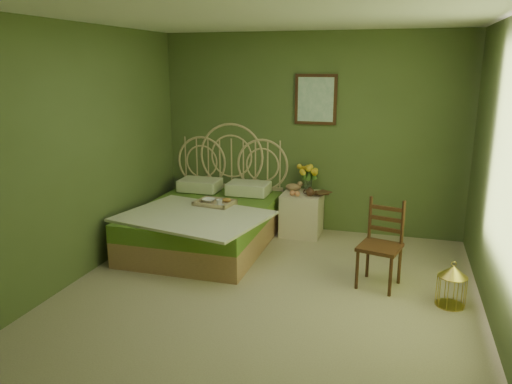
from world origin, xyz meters
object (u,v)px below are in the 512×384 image
(bed, at_px, (207,220))
(nightstand, at_px, (303,208))
(chair, at_px, (381,238))
(birdcage, at_px, (452,286))

(bed, bearing_deg, nightstand, 33.24)
(bed, height_order, nightstand, bed)
(nightstand, relative_size, chair, 1.12)
(birdcage, bearing_deg, chair, 154.87)
(nightstand, bearing_deg, bed, -146.76)
(bed, bearing_deg, birdcage, -18.16)
(chair, bearing_deg, bed, 178.06)
(nightstand, distance_m, chair, 1.68)
(bed, xyz_separation_m, nightstand, (1.07, 0.70, 0.05))
(bed, bearing_deg, chair, -15.81)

